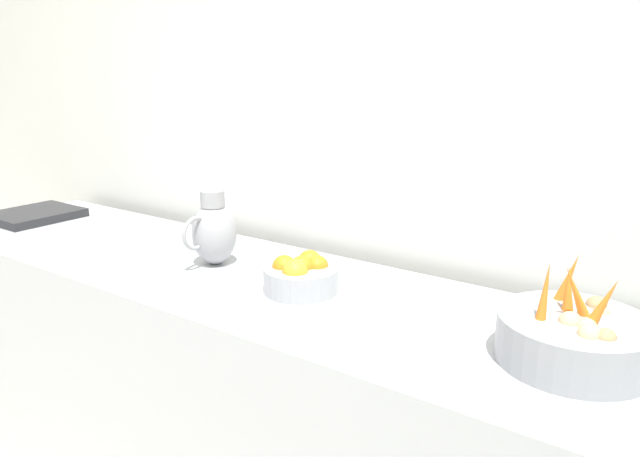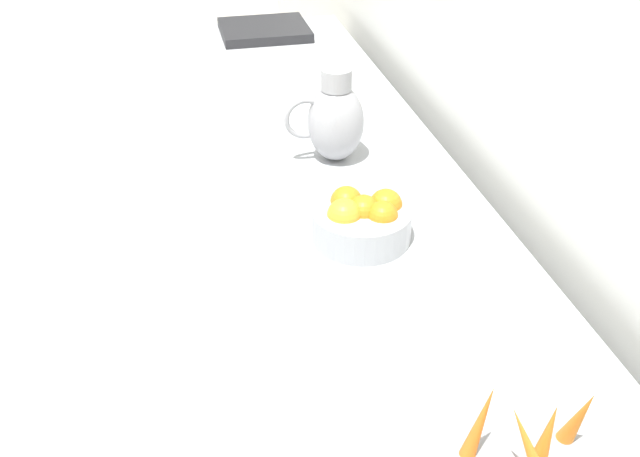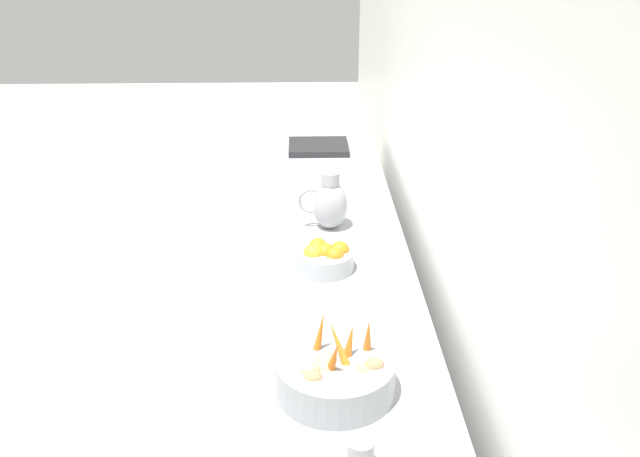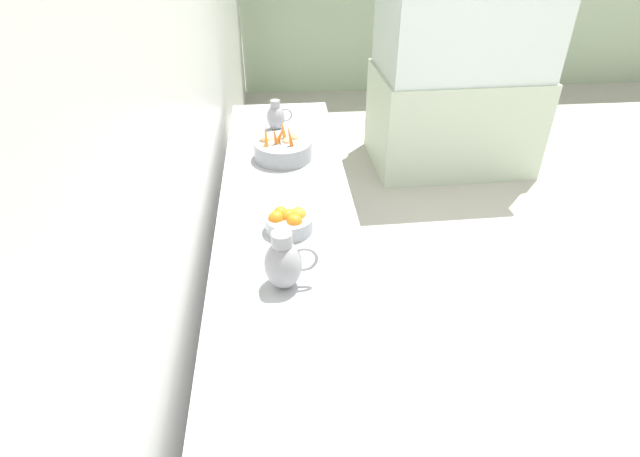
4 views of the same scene
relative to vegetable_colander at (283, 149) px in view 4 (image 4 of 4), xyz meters
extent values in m
plane|color=#B7B2A5|center=(1.50, -0.63, -0.97)|extent=(14.92, 14.92, 0.00)
cube|color=silver|center=(-0.45, -0.26, 0.53)|extent=(0.10, 8.03, 3.00)
cube|color=#ADAFB5|center=(0.00, -0.76, -0.51)|extent=(0.68, 3.35, 0.91)
cylinder|color=gray|center=(0.00, 0.00, -0.01)|extent=(0.34, 0.34, 0.11)
torus|color=gray|center=(0.00, 0.00, -0.05)|extent=(0.20, 0.20, 0.01)
cone|color=orange|center=(-0.04, -0.03, 0.09)|extent=(0.06, 0.05, 0.13)
cone|color=orange|center=(0.01, 0.05, 0.09)|extent=(0.06, 0.09, 0.14)
cone|color=orange|center=(0.04, -0.06, 0.10)|extent=(0.06, 0.03, 0.16)
cone|color=orange|center=(-0.09, -0.05, 0.09)|extent=(0.03, 0.07, 0.15)
cone|color=orange|center=(-0.01, -0.01, 0.10)|extent=(0.09, 0.08, 0.15)
ellipsoid|color=tan|center=(-0.07, 0.04, 0.04)|extent=(0.05, 0.04, 0.04)
ellipsoid|color=#9E7F56|center=(-0.11, 0.02, 0.04)|extent=(0.06, 0.05, 0.05)
ellipsoid|color=tan|center=(0.03, 0.03, 0.04)|extent=(0.05, 0.05, 0.04)
ellipsoid|color=tan|center=(0.03, -0.01, 0.04)|extent=(0.06, 0.05, 0.05)
ellipsoid|color=tan|center=(0.07, 0.04, 0.05)|extent=(0.06, 0.05, 0.05)
ellipsoid|color=#9E7F56|center=(0.06, 0.07, 0.04)|extent=(0.05, 0.04, 0.04)
cylinder|color=#9EA0A5|center=(0.01, -0.76, -0.02)|extent=(0.22, 0.22, 0.08)
sphere|color=orange|center=(-0.05, -0.77, 0.01)|extent=(0.07, 0.07, 0.07)
sphere|color=orange|center=(0.05, -0.75, 0.01)|extent=(0.08, 0.08, 0.08)
sphere|color=orange|center=(0.03, -0.81, 0.01)|extent=(0.07, 0.07, 0.07)
sphere|color=orange|center=(-0.03, -0.73, 0.01)|extent=(0.07, 0.07, 0.07)
sphere|color=orange|center=(0.00, -0.76, 0.01)|extent=(0.07, 0.07, 0.07)
ellipsoid|color=#939399|center=(-0.03, -1.15, 0.05)|extent=(0.15, 0.15, 0.21)
cylinder|color=#939399|center=(-0.03, -1.15, 0.17)|extent=(0.08, 0.08, 0.06)
torus|color=#939399|center=(0.05, -1.15, 0.07)|extent=(0.11, 0.01, 0.11)
ellipsoid|color=#939399|center=(-0.03, 0.43, 0.02)|extent=(0.12, 0.12, 0.16)
cylinder|color=#939399|center=(-0.03, 0.43, 0.12)|extent=(0.06, 0.06, 0.04)
torus|color=#939399|center=(0.03, 0.43, 0.04)|extent=(0.09, 0.01, 0.09)
cube|color=#B7C6AD|center=(1.61, 1.66, -0.53)|extent=(1.46, 1.00, 0.88)
camera|label=1|loc=(1.30, 0.23, 0.58)|focal=32.88mm
camera|label=2|loc=(0.39, 0.53, 0.84)|focal=40.08mm
camera|label=3|loc=(0.09, 1.65, 1.20)|focal=39.78mm
camera|label=4|loc=(-0.03, -2.72, 1.27)|focal=28.42mm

